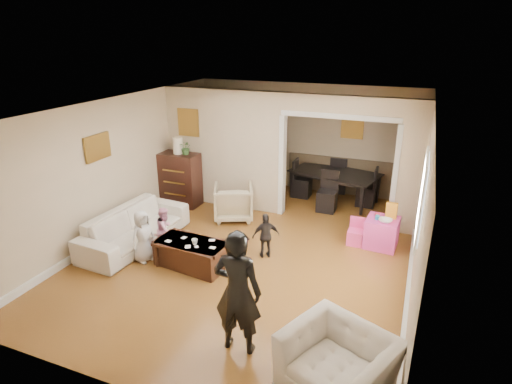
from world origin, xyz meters
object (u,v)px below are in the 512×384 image
at_px(dining_table, 333,187).
at_px(child_toddler, 266,236).
at_px(armchair_back, 233,202).
at_px(sofa, 135,227).
at_px(armchair_front, 338,365).
at_px(adult_person, 238,292).
at_px(child_kneel_a, 143,236).
at_px(cyan_cup, 377,217).
at_px(play_table, 382,233).
at_px(table_lamp, 178,146).
at_px(dresser, 180,179).
at_px(coffee_table, 192,254).
at_px(coffee_cup, 195,242).
at_px(child_kneel_b, 165,229).

distance_m(dining_table, child_toddler, 3.11).
xyz_separation_m(armchair_back, dining_table, (1.74, 1.78, -0.02)).
bearing_deg(sofa, armchair_front, -112.50).
distance_m(adult_person, child_kneel_a, 2.78).
bearing_deg(armchair_back, cyan_cup, 152.08).
bearing_deg(play_table, dining_table, 124.34).
distance_m(armchair_back, table_lamp, 1.78).
bearing_deg(child_toddler, child_kneel_a, -7.66).
relative_size(armchair_back, adult_person, 0.50).
bearing_deg(dresser, sofa, -83.85).
xyz_separation_m(play_table, cyan_cup, (-0.10, -0.05, 0.31)).
xyz_separation_m(armchair_front, dining_table, (-1.23, 5.57, -0.01)).
bearing_deg(sofa, coffee_table, -99.40).
distance_m(table_lamp, coffee_table, 3.04).
distance_m(sofa, coffee_cup, 1.54).
distance_m(coffee_cup, adult_person, 2.08).
relative_size(dresser, coffee_cup, 11.82).
bearing_deg(coffee_table, cyan_cup, 33.77).
bearing_deg(cyan_cup, armchair_back, 176.50).
bearing_deg(child_kneel_a, coffee_cup, -67.00).
height_order(dresser, dining_table, dresser).
height_order(armchair_back, adult_person, adult_person).
distance_m(sofa, dining_table, 4.58).
bearing_deg(armchair_front, child_kneel_a, 179.46).
xyz_separation_m(sofa, armchair_front, (4.20, -2.08, 0.03)).
xyz_separation_m(table_lamp, child_kneel_b, (0.90, -2.01, -0.97)).
relative_size(coffee_table, child_kneel_a, 1.29).
bearing_deg(child_kneel_b, cyan_cup, -78.87).
relative_size(coffee_table, adult_person, 0.73).
height_order(child_kneel_a, child_toddler, child_kneel_a).
height_order(coffee_table, play_table, play_table).
bearing_deg(child_toddler, dining_table, -132.83).
relative_size(sofa, child_kneel_a, 2.45).
relative_size(sofa, coffee_cup, 22.20).
height_order(sofa, play_table, sofa).
height_order(table_lamp, adult_person, adult_person).
bearing_deg(child_kneel_b, child_toddler, -88.59).
relative_size(coffee_cup, child_kneel_a, 0.11).
distance_m(dresser, adult_person, 4.96).
relative_size(table_lamp, adult_person, 0.22).
distance_m(sofa, child_kneel_b, 0.69).
distance_m(armchair_back, play_table, 3.05).
height_order(sofa, dresser, dresser).
bearing_deg(play_table, child_kneel_a, -151.10).
bearing_deg(armchair_front, coffee_table, 171.17).
distance_m(dresser, child_kneel_a, 2.57).
height_order(coffee_table, child_kneel_a, child_kneel_a).
relative_size(sofa, dresser, 1.88).
height_order(dresser, play_table, dresser).
distance_m(dresser, table_lamp, 0.78).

